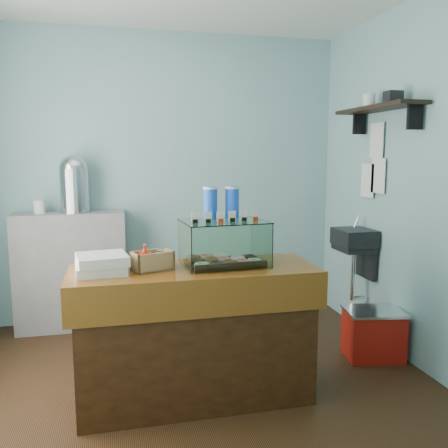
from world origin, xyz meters
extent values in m
plane|color=black|center=(0.00, 0.00, 0.00)|extent=(3.50, 3.50, 0.00)
cube|color=#78ABAF|center=(0.00, 1.50, 1.40)|extent=(3.50, 0.04, 2.80)
cube|color=#78ABAF|center=(0.00, -1.50, 1.40)|extent=(3.50, 0.04, 2.80)
cube|color=#78ABAF|center=(1.75, 0.00, 1.40)|extent=(0.04, 3.00, 2.80)
cube|color=black|center=(1.58, 0.55, 0.90)|extent=(0.30, 0.35, 0.15)
cube|color=black|center=(1.71, 0.55, 0.70)|extent=(0.04, 0.30, 0.35)
cylinder|color=silver|center=(1.65, 0.65, 1.02)|extent=(0.02, 0.02, 0.12)
cylinder|color=silver|center=(1.58, 0.55, 0.55)|extent=(0.04, 0.04, 0.45)
cube|color=black|center=(1.60, 0.30, 2.00)|extent=(0.25, 1.00, 0.03)
cube|color=black|center=(1.67, -0.10, 1.90)|extent=(0.12, 0.03, 0.18)
cube|color=black|center=(1.67, 0.70, 1.90)|extent=(0.12, 0.03, 0.18)
cube|color=white|center=(1.73, 0.45, 1.45)|extent=(0.01, 0.21, 0.30)
cube|color=white|center=(1.73, 0.62, 1.40)|extent=(0.01, 0.21, 0.30)
cube|color=white|center=(1.73, 0.50, 1.75)|extent=(0.01, 0.21, 0.30)
cube|color=#48250D|center=(0.00, -0.25, 0.42)|extent=(1.50, 0.56, 0.84)
cube|color=#471D09|center=(0.00, -0.25, 0.87)|extent=(1.60, 0.60, 0.06)
cube|color=#471D09|center=(0.00, -0.53, 0.75)|extent=(1.60, 0.04, 0.18)
cube|color=gray|center=(-0.90, 1.32, 0.55)|extent=(1.00, 0.32, 1.10)
cube|color=black|center=(0.21, -0.21, 0.91)|extent=(0.50, 0.37, 0.02)
torus|color=beige|center=(0.04, -0.33, 0.94)|extent=(0.10, 0.10, 0.03)
torus|color=black|center=(0.13, -0.33, 0.94)|extent=(0.10, 0.10, 0.03)
torus|color=brown|center=(0.22, -0.32, 0.94)|extent=(0.10, 0.10, 0.03)
torus|color=#CA5F6A|center=(0.31, -0.32, 0.94)|extent=(0.10, 0.10, 0.03)
torus|color=beige|center=(0.40, -0.31, 0.94)|extent=(0.10, 0.10, 0.03)
torus|color=black|center=(0.03, -0.22, 0.94)|extent=(0.10, 0.10, 0.03)
torus|color=brown|center=(0.12, -0.22, 0.94)|extent=(0.10, 0.10, 0.03)
torus|color=#CA5F6A|center=(0.21, -0.21, 0.94)|extent=(0.10, 0.10, 0.03)
torus|color=beige|center=(0.30, -0.20, 0.94)|extent=(0.10, 0.10, 0.03)
torus|color=black|center=(0.39, -0.20, 0.94)|extent=(0.10, 0.10, 0.03)
torus|color=brown|center=(0.02, -0.11, 0.94)|extent=(0.10, 0.10, 0.03)
torus|color=#CA5F6A|center=(0.11, -0.11, 0.94)|extent=(0.10, 0.10, 0.03)
torus|color=beige|center=(0.20, -0.10, 0.94)|extent=(0.10, 0.10, 0.03)
cube|color=white|center=(0.22, -0.40, 1.05)|extent=(0.53, 0.04, 0.29)
cube|color=white|center=(0.19, -0.02, 1.05)|extent=(0.53, 0.04, 0.29)
cube|color=white|center=(-0.06, -0.23, 1.05)|extent=(0.03, 0.39, 0.29)
cube|color=white|center=(0.47, -0.19, 1.05)|extent=(0.03, 0.39, 0.29)
cube|color=white|center=(0.21, -0.21, 1.19)|extent=(0.57, 0.44, 0.01)
cube|color=white|center=(0.00, -0.27, 1.23)|extent=(0.05, 0.01, 0.07)
cube|color=black|center=(0.00, -0.27, 1.21)|extent=(0.03, 0.02, 0.02)
cube|color=white|center=(0.09, -0.27, 1.23)|extent=(0.05, 0.01, 0.07)
cube|color=black|center=(0.09, -0.27, 1.21)|extent=(0.03, 0.02, 0.02)
cube|color=white|center=(0.17, -0.26, 1.23)|extent=(0.05, 0.01, 0.07)
cube|color=red|center=(0.17, -0.26, 1.21)|extent=(0.03, 0.02, 0.02)
cube|color=white|center=(0.25, -0.26, 1.23)|extent=(0.05, 0.01, 0.07)
cube|color=black|center=(0.25, -0.26, 1.21)|extent=(0.03, 0.02, 0.02)
cube|color=white|center=(0.34, -0.25, 1.23)|extent=(0.05, 0.01, 0.07)
cube|color=black|center=(0.34, -0.25, 1.21)|extent=(0.03, 0.02, 0.02)
cube|color=white|center=(0.42, -0.25, 1.23)|extent=(0.05, 0.01, 0.07)
cube|color=red|center=(0.42, -0.25, 1.21)|extent=(0.03, 0.02, 0.02)
cylinder|color=blue|center=(0.14, -0.09, 1.31)|extent=(0.09, 0.09, 0.22)
cylinder|color=silver|center=(0.14, -0.09, 1.41)|extent=(0.10, 0.10, 0.02)
cylinder|color=blue|center=(0.30, -0.08, 1.31)|extent=(0.09, 0.09, 0.22)
cylinder|color=silver|center=(0.30, -0.08, 1.41)|extent=(0.10, 0.10, 0.02)
cube|color=tan|center=(-0.27, -0.24, 0.91)|extent=(0.28, 0.22, 0.01)
cube|color=tan|center=(-0.25, -0.31, 0.96)|extent=(0.24, 0.09, 0.12)
cube|color=tan|center=(-0.29, -0.18, 0.96)|extent=(0.24, 0.09, 0.12)
cube|color=tan|center=(-0.38, -0.28, 0.96)|extent=(0.06, 0.15, 0.12)
cube|color=tan|center=(-0.16, -0.20, 0.96)|extent=(0.06, 0.15, 0.12)
imported|color=red|center=(-0.32, -0.26, 0.99)|extent=(0.09, 0.09, 0.16)
cylinder|color=#337B21|center=(-0.21, -0.22, 0.96)|extent=(0.06, 0.06, 0.10)
cylinder|color=silver|center=(-0.21, -0.22, 1.02)|extent=(0.05, 0.05, 0.01)
cube|color=silver|center=(-0.59, -0.25, 0.93)|extent=(0.32, 0.32, 0.06)
cube|color=silver|center=(-0.58, -0.26, 0.99)|extent=(0.34, 0.34, 0.06)
cylinder|color=silver|center=(-0.84, 1.32, 1.10)|extent=(0.29, 0.29, 0.01)
cylinder|color=silver|center=(-0.84, 1.32, 1.31)|extent=(0.26, 0.26, 0.39)
sphere|color=silver|center=(-0.84, 1.32, 1.50)|extent=(0.26, 0.26, 0.26)
cube|color=red|center=(1.51, 0.06, 0.19)|extent=(0.48, 0.39, 0.38)
cube|color=silver|center=(1.51, 0.06, 0.39)|extent=(0.51, 0.42, 0.02)
camera|label=1|loc=(-0.51, -3.22, 1.63)|focal=38.00mm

